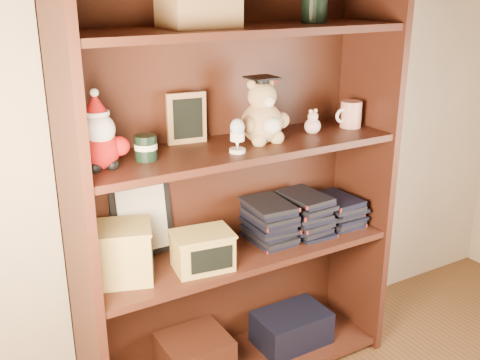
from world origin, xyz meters
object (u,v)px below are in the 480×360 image
object	(u,v)px
teacher_mug	(350,114)
treats_box	(125,252)
bookcase	(232,187)
grad_teddy_bear	(263,117)

from	to	relation	value
teacher_mug	treats_box	world-z (taller)	teacher_mug
teacher_mug	treats_box	xyz separation A→B (m)	(-0.94, -0.00, -0.35)
teacher_mug	treats_box	size ratio (longest dim) A/B	0.52
teacher_mug	bookcase	bearing A→B (deg)	174.22
bookcase	treats_box	world-z (taller)	bookcase
grad_teddy_bear	teacher_mug	size ratio (longest dim) A/B	2.04
bookcase	teacher_mug	world-z (taller)	bookcase
bookcase	teacher_mug	distance (m)	0.55
teacher_mug	treats_box	distance (m)	1.00
bookcase	treats_box	xyz separation A→B (m)	(-0.44, -0.05, -0.13)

